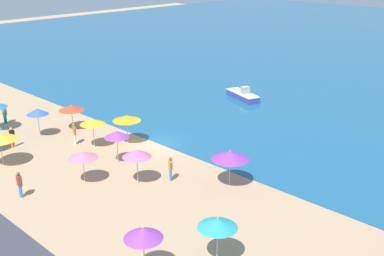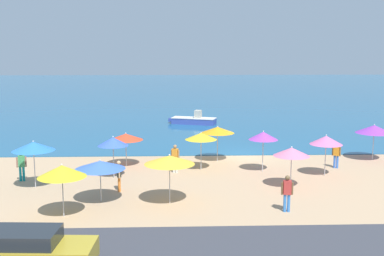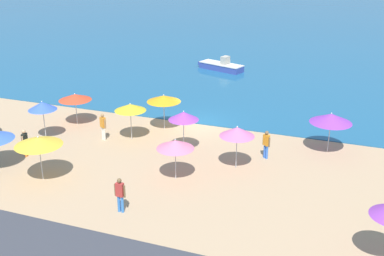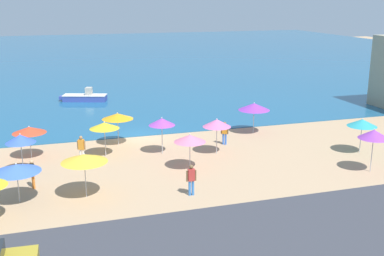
{
  "view_description": "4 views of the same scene",
  "coord_description": "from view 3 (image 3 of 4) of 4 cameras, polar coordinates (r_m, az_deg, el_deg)",
  "views": [
    {
      "loc": [
        27.01,
        -24.1,
        14.62
      ],
      "look_at": [
        1.72,
        2.19,
        1.2
      ],
      "focal_mm": 45.0,
      "sensor_mm": 36.0,
      "label": 1
    },
    {
      "loc": [
        -4.75,
        -33.49,
        7.5
      ],
      "look_at": [
        -3.49,
        1.43,
        1.79
      ],
      "focal_mm": 45.0,
      "sensor_mm": 36.0,
      "label": 2
    },
    {
      "loc": [
        10.37,
        -29.31,
        11.92
      ],
      "look_at": [
        1.37,
        -5.0,
        1.74
      ],
      "focal_mm": 45.0,
      "sensor_mm": 36.0,
      "label": 3
    },
    {
      "loc": [
        -6.73,
        -35.31,
        10.39
      ],
      "look_at": [
        2.81,
        -4.66,
        1.67
      ],
      "focal_mm": 45.0,
      "sensor_mm": 36.0,
      "label": 4
    }
  ],
  "objects": [
    {
      "name": "ground_plane",
      "position": [
        33.3,
        0.77,
        0.46
      ],
      "size": [
        160.0,
        160.0,
        0.0
      ],
      "primitive_type": "plane",
      "color": "tan"
    },
    {
      "name": "sea",
      "position": [
        85.77,
        13.52,
        12.89
      ],
      "size": [
        150.0,
        110.0,
        0.05
      ],
      "primitive_type": "cube",
      "color": "#1D5983",
      "rests_on": "ground_plane"
    },
    {
      "name": "beach_umbrella_0",
      "position": [
        30.3,
        -7.33,
        2.45
      ],
      "size": [
        1.99,
        1.99,
        2.43
      ],
      "color": "#B2B2B7",
      "rests_on": "ground_plane"
    },
    {
      "name": "beach_umbrella_1",
      "position": [
        26.27,
        5.37,
        -0.44
      ],
      "size": [
        1.94,
        1.94,
        2.51
      ],
      "color": "#B2B2B7",
      "rests_on": "ground_plane"
    },
    {
      "name": "beach_umbrella_3",
      "position": [
        31.61,
        -17.32,
        2.52
      ],
      "size": [
        1.79,
        1.79,
        2.52
      ],
      "color": "#B2B2B7",
      "rests_on": "ground_plane"
    },
    {
      "name": "beach_umbrella_4",
      "position": [
        31.82,
        -3.37,
        3.51
      ],
      "size": [
        2.26,
        2.26,
        2.42
      ],
      "color": "#B2B2B7",
      "rests_on": "ground_plane"
    },
    {
      "name": "beach_umbrella_5",
      "position": [
        29.39,
        16.15,
        1.12
      ],
      "size": [
        2.48,
        2.48,
        2.49
      ],
      "color": "#B2B2B7",
      "rests_on": "ground_plane"
    },
    {
      "name": "beach_umbrella_8",
      "position": [
        28.26,
        -1.01,
        1.45
      ],
      "size": [
        1.81,
        1.81,
        2.58
      ],
      "color": "#B2B2B7",
      "rests_on": "ground_plane"
    },
    {
      "name": "beach_umbrella_9",
      "position": [
        25.0,
        -1.99,
        -1.95
      ],
      "size": [
        1.99,
        1.99,
        2.3
      ],
      "color": "#B2B2B7",
      "rests_on": "ground_plane"
    },
    {
      "name": "beach_umbrella_11",
      "position": [
        33.7,
        -13.7,
        3.58
      ],
      "size": [
        2.22,
        2.22,
        2.21
      ],
      "color": "#B2B2B7",
      "rests_on": "ground_plane"
    },
    {
      "name": "beach_umbrella_12",
      "position": [
        26.09,
        -17.75,
        -1.52
      ],
      "size": [
        2.48,
        2.48,
        2.48
      ],
      "color": "#B2B2B7",
      "rests_on": "ground_plane"
    },
    {
      "name": "bather_1",
      "position": [
        30.88,
        -10.51,
        0.34
      ],
      "size": [
        0.52,
        0.35,
        1.76
      ],
      "color": "silver",
      "rests_on": "ground_plane"
    },
    {
      "name": "bather_2",
      "position": [
        29.7,
        -19.19,
        -1.52
      ],
      "size": [
        0.28,
        0.56,
        1.67
      ],
      "color": "orange",
      "rests_on": "ground_plane"
    },
    {
      "name": "bather_3",
      "position": [
        22.67,
        -8.53,
        -7.66
      ],
      "size": [
        0.57,
        0.23,
        1.75
      ],
      "color": "#3575C6",
      "rests_on": "ground_plane"
    },
    {
      "name": "bather_4",
      "position": [
        28.11,
        8.79,
        -1.77
      ],
      "size": [
        0.49,
        0.38,
        1.71
      ],
      "color": "blue",
      "rests_on": "ground_plane"
    },
    {
      "name": "skiff_nearshore",
      "position": [
        47.26,
        3.48,
        7.34
      ],
      "size": [
        4.92,
        2.79,
        1.41
      ],
      "color": "#37499C",
      "rests_on": "sea"
    }
  ]
}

